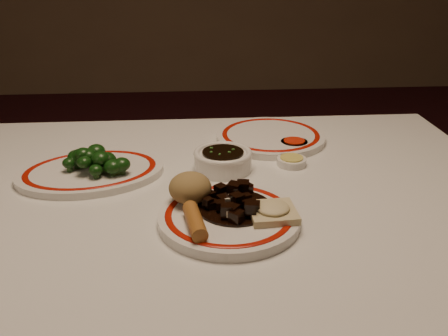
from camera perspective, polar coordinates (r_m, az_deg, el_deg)
dining_table at (r=1.02m, az=-0.74°, el=-7.33°), size 1.20×0.90×0.75m
main_plate at (r=0.86m, az=0.59°, el=-5.66°), size 0.29×0.29×0.02m
rice_mound at (r=0.89m, az=-3.89°, el=-2.27°), size 0.08×0.08×0.06m
spring_roll at (r=0.81m, az=-3.35°, el=-6.08°), size 0.04×0.10×0.03m
fried_wonton at (r=0.85m, az=5.58°, el=-4.87°), size 0.08×0.08×0.02m
stirfry_heap at (r=0.87m, az=1.14°, el=-4.08°), size 0.13×0.13×0.03m
broccoli_plate at (r=1.07m, az=-14.97°, el=-0.41°), size 0.34×0.31×0.02m
broccoli_pile at (r=1.05m, az=-14.65°, el=0.95°), size 0.14×0.12×0.05m
soy_bowl at (r=1.06m, az=-0.12°, el=0.79°), size 0.12×0.12×0.04m
sweet_sour_dish at (r=1.19m, az=8.02°, el=2.72°), size 0.06×0.06×0.02m
mustard_dish at (r=1.09m, az=7.73°, el=0.77°), size 0.06×0.06×0.02m
far_plate at (r=1.23m, az=5.35°, el=3.60°), size 0.34×0.34×0.02m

